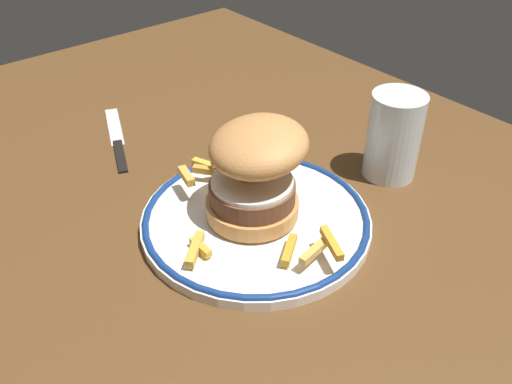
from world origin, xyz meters
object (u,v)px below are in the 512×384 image
object	(u,v)px
knife	(118,142)
dinner_plate	(256,219)
burger	(256,170)
water_glass	(393,141)

from	to	relation	value
knife	dinner_plate	bearing A→B (deg)	7.61
burger	knife	bearing A→B (deg)	-171.69
burger	dinner_plate	bearing A→B (deg)	-33.84
dinner_plate	burger	distance (cm)	6.31
burger	water_glass	distance (cm)	19.70
dinner_plate	burger	bearing A→B (deg)	146.16
dinner_plate	water_glass	world-z (taller)	water_glass
water_glass	dinner_plate	bearing A→B (deg)	-98.27
dinner_plate	water_glass	bearing A→B (deg)	81.73
burger	knife	world-z (taller)	burger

